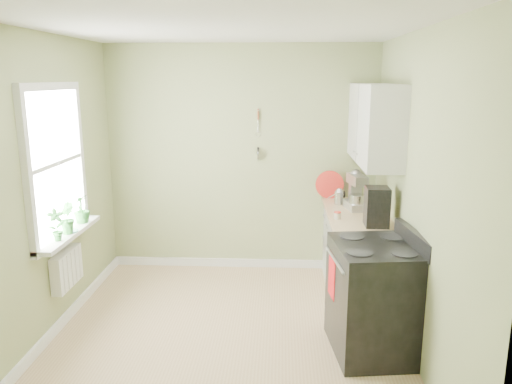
{
  "coord_description": "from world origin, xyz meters",
  "views": [
    {
      "loc": [
        0.47,
        -4.08,
        2.31
      ],
      "look_at": [
        0.24,
        0.55,
        1.25
      ],
      "focal_mm": 35.0,
      "sensor_mm": 36.0,
      "label": 1
    }
  ],
  "objects_px": {
    "coffee_maker": "(376,208)",
    "stove": "(374,298)",
    "kettle": "(339,196)",
    "stand_mixer": "(357,193)"
  },
  "relations": [
    {
      "from": "stand_mixer",
      "to": "kettle",
      "type": "distance_m",
      "value": 0.26
    },
    {
      "from": "stand_mixer",
      "to": "kettle",
      "type": "xyz_separation_m",
      "value": [
        -0.17,
        0.19,
        -0.09
      ]
    },
    {
      "from": "kettle",
      "to": "coffee_maker",
      "type": "xyz_separation_m",
      "value": [
        0.26,
        -0.83,
        0.09
      ]
    },
    {
      "from": "coffee_maker",
      "to": "stove",
      "type": "bearing_deg",
      "value": -99.21
    },
    {
      "from": "stove",
      "to": "coffee_maker",
      "type": "height_order",
      "value": "coffee_maker"
    },
    {
      "from": "kettle",
      "to": "coffee_maker",
      "type": "distance_m",
      "value": 0.88
    },
    {
      "from": "kettle",
      "to": "coffee_maker",
      "type": "bearing_deg",
      "value": -72.56
    },
    {
      "from": "stove",
      "to": "coffee_maker",
      "type": "relative_size",
      "value": 2.85
    },
    {
      "from": "kettle",
      "to": "coffee_maker",
      "type": "height_order",
      "value": "coffee_maker"
    },
    {
      "from": "stove",
      "to": "stand_mixer",
      "type": "xyz_separation_m",
      "value": [
        0.02,
        1.36,
        0.6
      ]
    }
  ]
}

